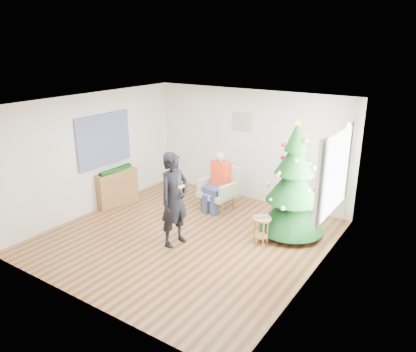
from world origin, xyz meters
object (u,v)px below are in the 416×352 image
Objects in this scene: armchair at (219,193)px; console at (117,188)px; christmas_tree at (293,184)px; stool at (261,230)px; standing_man at (174,199)px.

armchair is 2.38m from console.
christmas_tree is at bearing 20.72° from console.
standing_man is (-1.34, -0.87, 0.61)m from stool.
christmas_tree is 1.31× the size of standing_man.
standing_man reaches higher than armchair.
stool is 0.30× the size of standing_man.
armchair is (-1.85, 0.32, -0.68)m from christmas_tree.
standing_man reaches higher than stool.
console is at bearing -143.17° from armchair.
stool is 1.84m from armchair.
armchair reaches higher than console.
christmas_tree reaches higher than standing_man.
armchair is at bearing 170.32° from christmas_tree.
christmas_tree is 4.09m from console.
console is at bearing -168.95° from christmas_tree.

